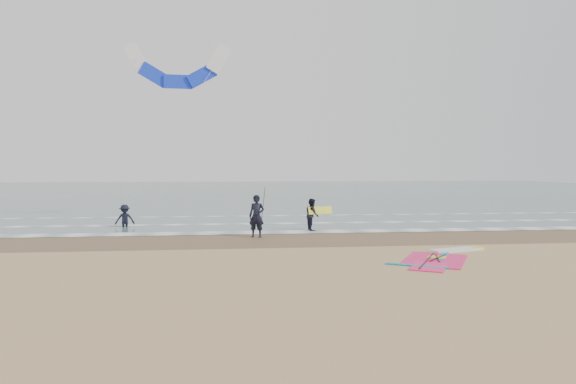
{
  "coord_description": "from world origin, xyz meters",
  "views": [
    {
      "loc": [
        -3.1,
        -17.08,
        3.36
      ],
      "look_at": [
        -0.68,
        5.0,
        2.2
      ],
      "focal_mm": 32.0,
      "sensor_mm": 36.0,
      "label": 1
    }
  ],
  "objects": [
    {
      "name": "wet_sand_band",
      "position": [
        0.0,
        6.0,
        0.0
      ],
      "size": [
        120.0,
        5.0,
        0.01
      ],
      "primitive_type": "cube",
      "color": "brown",
      "rests_on": "ground"
    },
    {
      "name": "person_walking",
      "position": [
        0.98,
        8.78,
        0.83
      ],
      "size": [
        0.69,
        0.86,
        1.66
      ],
      "primitive_type": "imported",
      "rotation": [
        0.0,
        0.0,
        1.65
      ],
      "color": "black",
      "rests_on": "ground"
    },
    {
      "name": "person_standing",
      "position": [
        -1.97,
        6.66,
        1.0
      ],
      "size": [
        0.84,
        0.68,
        1.99
      ],
      "primitive_type": "imported",
      "rotation": [
        0.0,
        0.0,
        -0.32
      ],
      "color": "black",
      "rests_on": "ground"
    },
    {
      "name": "sea_water",
      "position": [
        0.0,
        48.0,
        0.01
      ],
      "size": [
        120.0,
        80.0,
        0.02
      ],
      "primitive_type": "cube",
      "color": "#47605E",
      "rests_on": "ground"
    },
    {
      "name": "foam_waterline",
      "position": [
        0.0,
        10.44,
        0.03
      ],
      "size": [
        120.0,
        9.15,
        0.02
      ],
      "color": "white",
      "rests_on": "ground"
    },
    {
      "name": "carried_kiteboard",
      "position": [
        1.38,
        8.68,
        1.05
      ],
      "size": [
        1.3,
        0.51,
        0.39
      ],
      "color": "yellow",
      "rests_on": "ground"
    },
    {
      "name": "ground",
      "position": [
        0.0,
        0.0,
        0.0
      ],
      "size": [
        120.0,
        120.0,
        0.0
      ],
      "primitive_type": "plane",
      "color": "tan",
      "rests_on": "ground"
    },
    {
      "name": "windsurf_rig",
      "position": [
        4.49,
        0.66,
        0.03
      ],
      "size": [
        4.85,
        4.59,
        0.12
      ],
      "color": "white",
      "rests_on": "ground"
    },
    {
      "name": "held_pole",
      "position": [
        -1.67,
        6.66,
        1.46
      ],
      "size": [
        0.17,
        0.86,
        1.82
      ],
      "color": "black",
      "rests_on": "ground"
    },
    {
      "name": "person_wading",
      "position": [
        -8.85,
        11.21,
        0.8
      ],
      "size": [
        1.09,
        0.71,
        1.6
      ],
      "primitive_type": "imported",
      "rotation": [
        0.0,
        0.0,
        0.12
      ],
      "color": "black",
      "rests_on": "ground"
    },
    {
      "name": "surf_kite",
      "position": [
        -6.28,
        14.41,
        9.04
      ],
      "size": [
        6.42,
        3.38,
        9.67
      ],
      "color": "white",
      "rests_on": "ground"
    }
  ]
}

